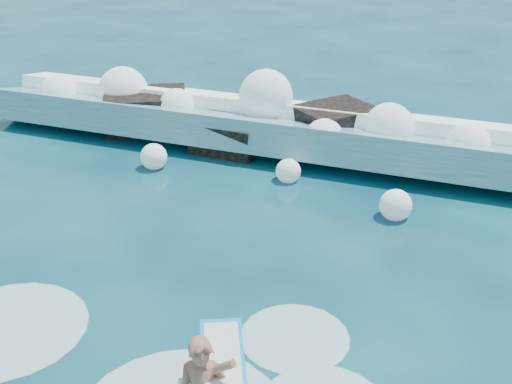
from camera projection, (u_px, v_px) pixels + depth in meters
ground at (145, 281)px, 12.12m from camera, size 200.00×200.00×0.00m
breaking_wave at (282, 130)px, 17.84m from camera, size 17.49×2.75×1.51m
rock_cluster at (226, 124)px, 18.49m from camera, size 8.44×3.23×1.40m
wave_spray at (282, 116)px, 17.52m from camera, size 15.75×4.49×2.17m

